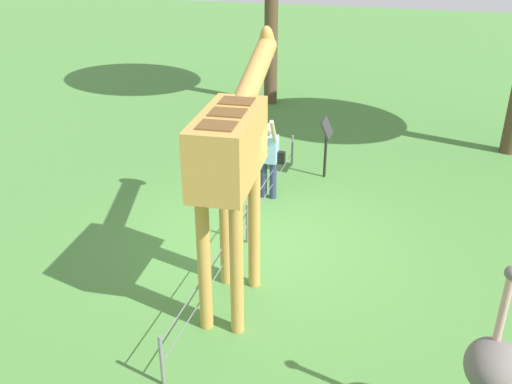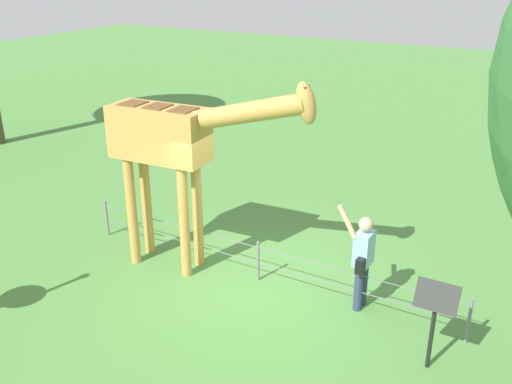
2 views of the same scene
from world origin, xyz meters
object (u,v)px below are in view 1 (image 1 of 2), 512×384
object	(u,v)px
info_sign	(326,136)
giraffe	(234,149)
visitor	(269,156)
ostrich	(493,367)

from	to	relation	value
info_sign	giraffe	bearing A→B (deg)	173.34
visitor	info_sign	distance (m)	1.61
giraffe	ostrich	world-z (taller)	giraffe
giraffe	ostrich	xyz separation A→B (m)	(-1.99, -3.30, -1.16)
ostrich	info_sign	distance (m)	7.16
visitor	ostrich	bearing A→B (deg)	-145.14
visitor	ostrich	size ratio (longest dim) A/B	0.79
giraffe	ostrich	size ratio (longest dim) A/B	1.65
ostrich	visitor	bearing A→B (deg)	34.86
giraffe	info_sign	distance (m)	4.84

